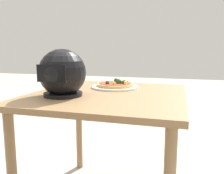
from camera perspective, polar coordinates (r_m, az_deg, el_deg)
name	(u,v)px	position (r m, az deg, el deg)	size (l,w,h in m)	color
dining_table	(109,108)	(1.43, -0.82, -5.19)	(0.88, 0.94, 0.74)	olive
pizza_plate	(115,87)	(1.59, 0.74, 0.02)	(0.31, 0.31, 0.01)	white
pizza	(115,84)	(1.58, 0.82, 0.67)	(0.25, 0.25, 0.05)	tan
motorcycle_helmet	(62,74)	(1.32, -11.90, 3.16)	(0.26, 0.26, 0.26)	black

